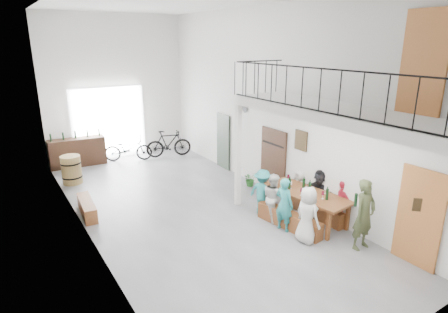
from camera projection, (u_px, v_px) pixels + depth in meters
floor at (190, 209)px, 10.46m from camera, size 12.00×12.00×0.00m
room_walls at (186, 80)px, 9.40m from camera, size 12.00×12.00×12.00m
gateway_portal at (109, 124)px, 14.61m from camera, size 2.80×0.08×2.80m
right_wall_decor at (313, 150)px, 9.83m from camera, size 0.07×8.28×5.07m
balcony at (335, 115)px, 8.09m from camera, size 1.52×5.62×4.00m
tasting_table at (306, 195)px, 9.58m from camera, size 1.20×2.38×0.79m
bench_inner at (289, 220)px, 9.33m from camera, size 0.55×1.89×0.43m
bench_wall at (315, 210)px, 9.93m from camera, size 0.27×1.79×0.41m
tableware at (304, 186)px, 9.60m from camera, size 0.74×1.50×0.35m
side_bench at (87, 208)px, 10.06m from camera, size 0.42×1.45×0.40m
oak_barrel at (71, 170)px, 12.21m from camera, size 0.64×0.64×0.94m
serving_counter at (78, 152)px, 13.94m from camera, size 2.02×0.70×1.05m
counter_bottles at (75, 135)px, 13.75m from camera, size 1.74×0.17×0.28m
guest_left_a at (307, 215)px, 8.56m from camera, size 0.44×0.67×1.36m
guest_left_b at (284, 204)px, 9.11m from camera, size 0.42×0.55×1.36m
guest_left_c at (273, 197)px, 9.65m from camera, size 0.58×0.69×1.27m
guest_left_d at (262, 192)px, 10.00m from camera, size 0.65×0.90×1.25m
guest_right_a at (341, 203)px, 9.41m from camera, size 0.37×0.73×1.19m
guest_right_b at (319, 192)px, 9.93m from camera, size 0.62×1.24×1.28m
guest_right_c at (299, 188)px, 10.53m from camera, size 0.44×0.57×1.06m
host_standing at (364, 215)px, 8.27m from camera, size 0.60×0.40×1.63m
potted_plant at (250, 179)px, 12.05m from camera, size 0.44×0.38×0.48m
bicycle_near at (128, 149)px, 14.55m from camera, size 1.92×1.31×0.95m
bicycle_far at (169, 144)px, 15.03m from camera, size 1.87×0.98×1.08m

